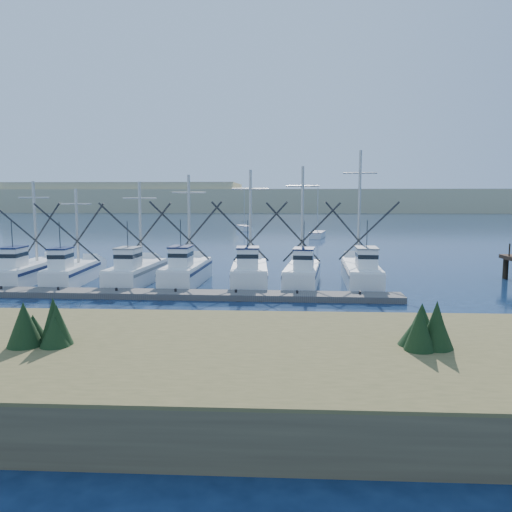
# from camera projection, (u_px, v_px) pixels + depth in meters

# --- Properties ---
(ground) EXTENTS (500.00, 500.00, 0.00)m
(ground) POSITION_uv_depth(u_px,v_px,m) (273.00, 321.00, 26.63)
(ground) COLOR #0C1D37
(ground) RESTS_ON ground
(shore_bank) EXTENTS (40.00, 10.00, 1.60)m
(shore_bank) POSITION_uv_depth(u_px,v_px,m) (34.00, 367.00, 17.03)
(shore_bank) COLOR #4C422D
(shore_bank) RESTS_ON ground
(floating_dock) EXTENTS (29.58, 2.67, 0.39)m
(floating_dock) POSITION_uv_depth(u_px,v_px,m) (176.00, 295.00, 32.86)
(floating_dock) COLOR #5A5551
(floating_dock) RESTS_ON ground
(dune_ridge) EXTENTS (360.00, 60.00, 10.00)m
(dune_ridge) POSITION_uv_depth(u_px,v_px,m) (281.00, 201.00, 234.32)
(dune_ridge) COLOR tan
(dune_ridge) RESTS_ON ground
(trawler_fleet) EXTENTS (28.46, 9.16, 10.17)m
(trawler_fleet) POSITION_uv_depth(u_px,v_px,m) (196.00, 272.00, 37.70)
(trawler_fleet) COLOR white
(trawler_fleet) RESTS_ON ground
(sailboat_near) EXTENTS (3.08, 6.43, 8.10)m
(sailboat_near) POSITION_uv_depth(u_px,v_px,m) (317.00, 235.00, 81.21)
(sailboat_near) COLOR white
(sailboat_near) RESTS_ON ground
(sailboat_far) EXTENTS (3.58, 6.16, 8.10)m
(sailboat_far) POSITION_uv_depth(u_px,v_px,m) (244.00, 228.00, 98.81)
(sailboat_far) COLOR white
(sailboat_far) RESTS_ON ground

